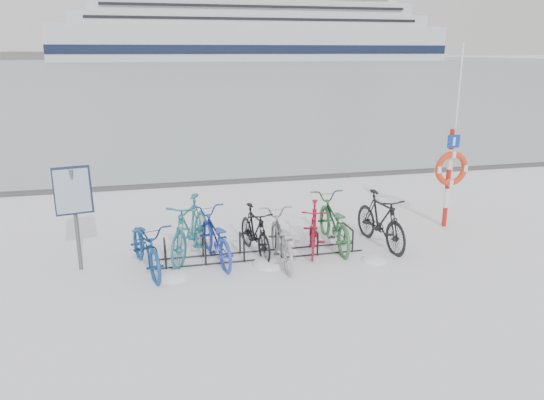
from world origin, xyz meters
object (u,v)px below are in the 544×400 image
at_px(bike_rack, 260,247).
at_px(cruise_ferry, 251,25).
at_px(info_board, 73,197).
at_px(lifebuoy_station, 451,169).

distance_m(bike_rack, cruise_ferry, 208.38).
relative_size(info_board, lifebuoy_station, 0.48).
distance_m(info_board, cruise_ferry, 208.88).
distance_m(lifebuoy_station, cruise_ferry, 206.76).
xyz_separation_m(bike_rack, info_board, (-3.30, 0.10, 1.19)).
relative_size(info_board, cruise_ferry, 0.01).
height_order(info_board, lifebuoy_station, lifebuoy_station).
relative_size(bike_rack, lifebuoy_station, 1.00).
bearing_deg(cruise_ferry, bike_rack, -101.28).
xyz_separation_m(lifebuoy_station, cruise_ferry, (36.27, 203.19, 12.19)).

